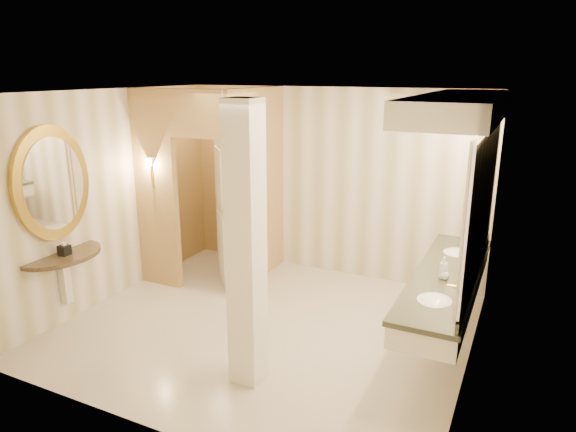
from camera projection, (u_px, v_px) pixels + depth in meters
name	position (u px, v px, depth m)	size (l,w,h in m)	color
floor	(266.00, 326.00, 6.07)	(4.50, 4.50, 0.00)	beige
ceiling	(263.00, 92.00, 5.33)	(4.50, 4.50, 0.00)	white
wall_back	(330.00, 183.00, 7.43)	(4.50, 0.02, 2.70)	silver
wall_front	(142.00, 281.00, 3.96)	(4.50, 0.02, 2.70)	silver
wall_left	(111.00, 196.00, 6.63)	(0.02, 4.00, 2.70)	silver
wall_right	(478.00, 246.00, 4.76)	(0.02, 4.00, 2.70)	silver
toilet_closet	(224.00, 187.00, 6.99)	(1.50, 1.55, 2.70)	tan
wall_sconce	(151.00, 164.00, 6.77)	(0.14, 0.14, 0.42)	gold
vanity	(457.00, 204.00, 5.14)	(0.75, 2.83, 2.09)	white
console_shelf	(55.00, 214.00, 5.83)	(1.01, 1.01, 1.95)	black
pillar	(246.00, 249.00, 4.68)	(0.29, 0.29, 2.70)	white
tissue_box	(64.00, 250.00, 5.88)	(0.11, 0.11, 0.11)	black
toilet	(249.00, 245.00, 7.76)	(0.41, 0.72, 0.74)	white
soap_bottle_a	(443.00, 267.00, 5.37)	(0.05, 0.05, 0.12)	beige
soap_bottle_b	(445.00, 274.00, 5.19)	(0.09, 0.09, 0.12)	silver
soap_bottle_c	(444.00, 268.00, 5.20)	(0.09, 0.09, 0.23)	#C6B28C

